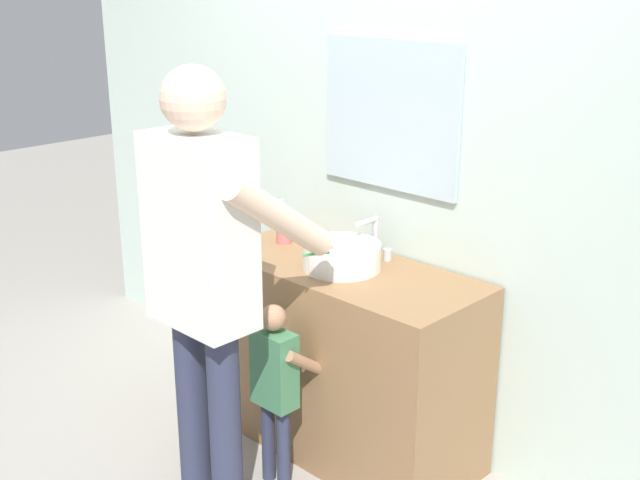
% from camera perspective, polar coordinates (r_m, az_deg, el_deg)
% --- Properties ---
extents(ground_plane, '(14.00, 14.00, 0.00)m').
position_cam_1_polar(ground_plane, '(3.63, -1.72, -15.80)').
color(ground_plane, '#9E998E').
extents(back_wall, '(4.40, 0.10, 2.70)m').
position_cam_1_polar(back_wall, '(3.52, 5.39, 7.09)').
color(back_wall, silver).
rests_on(back_wall, ground).
extents(vanity_cabinet, '(1.21, 0.54, 0.85)m').
position_cam_1_polar(vanity_cabinet, '(3.59, 1.69, -8.27)').
color(vanity_cabinet, olive).
rests_on(vanity_cabinet, ground).
extents(sink_basin, '(0.32, 0.32, 0.11)m').
position_cam_1_polar(sink_basin, '(3.39, 1.54, -1.10)').
color(sink_basin, white).
rests_on(sink_basin, vanity_cabinet).
extents(faucet, '(0.18, 0.14, 0.18)m').
position_cam_1_polar(faucet, '(3.52, 3.75, 0.06)').
color(faucet, '#B7BABF').
rests_on(faucet, vanity_cabinet).
extents(toothbrush_cup, '(0.07, 0.07, 0.21)m').
position_cam_1_polar(toothbrush_cup, '(3.71, -2.54, 0.55)').
color(toothbrush_cup, '#D86666').
rests_on(toothbrush_cup, vanity_cabinet).
extents(child_toddler, '(0.25, 0.25, 0.80)m').
position_cam_1_polar(child_toddler, '(3.32, -3.09, -9.67)').
color(child_toddler, '#2D334C').
rests_on(child_toddler, ground).
extents(adult_parent, '(0.54, 0.57, 1.74)m').
position_cam_1_polar(adult_parent, '(2.97, -8.05, -1.35)').
color(adult_parent, '#2D334C').
rests_on(adult_parent, ground).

